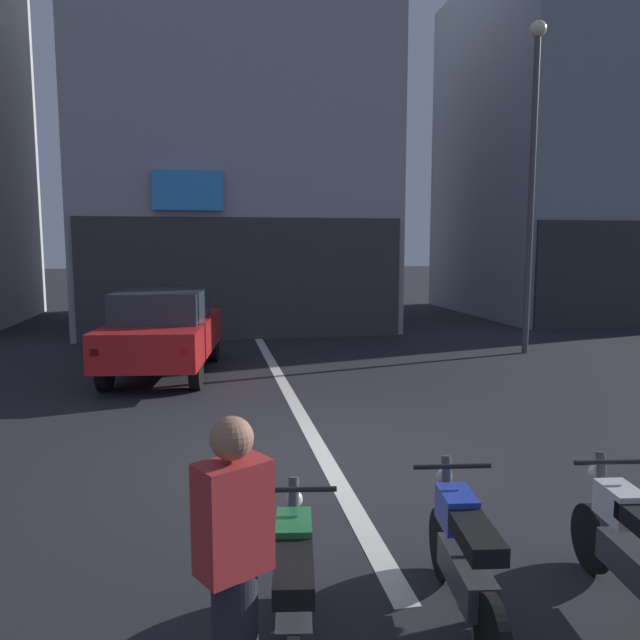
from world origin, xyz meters
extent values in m
plane|color=#232328|center=(0.00, 0.00, 0.00)|extent=(120.00, 120.00, 0.00)
cube|color=silver|center=(0.00, 6.00, 0.00)|extent=(0.20, 18.00, 0.01)
cube|color=#9E9EA3|center=(-0.36, 13.68, 6.44)|extent=(8.82, 8.51, 12.88)
cube|color=#373739|center=(-0.36, 9.38, 1.60)|extent=(8.46, 0.10, 3.20)
cube|color=#3399F2|center=(-1.74, 9.31, 3.86)|extent=(1.76, 0.16, 0.99)
cube|color=gray|center=(12.14, 13.68, 5.83)|extent=(8.45, 8.17, 11.66)
cylinder|color=black|center=(-2.75, 6.59, 0.32)|extent=(0.26, 0.66, 0.64)
cylinder|color=black|center=(-1.21, 6.39, 0.32)|extent=(0.26, 0.66, 0.64)
cylinder|color=black|center=(-3.08, 4.01, 0.32)|extent=(0.26, 0.66, 0.64)
cylinder|color=black|center=(-1.54, 3.81, 0.32)|extent=(0.26, 0.66, 0.64)
cube|color=red|center=(-2.14, 5.20, 0.75)|extent=(2.27, 4.29, 0.66)
cube|color=#2D3842|center=(-2.16, 5.05, 1.36)|extent=(1.79, 2.15, 0.56)
cube|color=red|center=(-3.10, 3.29, 0.80)|extent=(0.15, 0.08, 0.12)
cube|color=red|center=(-1.70, 3.11, 0.80)|extent=(0.15, 0.08, 0.12)
cylinder|color=#47474C|center=(5.91, 6.12, 3.49)|extent=(0.14, 0.14, 6.99)
sphere|color=beige|center=(5.91, 6.12, 7.17)|extent=(0.36, 0.36, 0.36)
cylinder|color=black|center=(-0.78, -2.85, 0.26)|extent=(0.14, 0.52, 0.52)
cube|color=#38383D|center=(-0.87, -3.47, 0.37)|extent=(0.30, 0.76, 0.22)
cube|color=black|center=(-0.89, -3.62, 0.72)|extent=(0.30, 0.63, 0.12)
cube|color=#1E7238|center=(-0.83, -3.21, 0.70)|extent=(0.27, 0.39, 0.24)
cylinder|color=#4C4C51|center=(-0.80, -3.00, 0.63)|extent=(0.10, 0.24, 0.70)
cylinder|color=black|center=(-0.81, -3.08, 0.95)|extent=(0.55, 0.11, 0.04)
sphere|color=silver|center=(-0.78, -2.87, 0.80)|extent=(0.12, 0.12, 0.12)
cylinder|color=black|center=(0.38, -2.65, 0.26)|extent=(0.13, 0.52, 0.52)
cube|color=#38383D|center=(0.30, -3.27, 0.37)|extent=(0.29, 0.76, 0.22)
cube|color=black|center=(0.28, -3.42, 0.72)|extent=(0.29, 0.62, 0.12)
cube|color=#233DB7|center=(0.33, -3.01, 0.70)|extent=(0.26, 0.38, 0.24)
cylinder|color=#4C4C51|center=(0.36, -2.80, 0.63)|extent=(0.10, 0.24, 0.70)
cylinder|color=black|center=(0.35, -2.88, 0.95)|extent=(0.55, 0.11, 0.04)
sphere|color=silver|center=(0.37, -2.67, 0.80)|extent=(0.12, 0.12, 0.12)
cylinder|color=black|center=(1.54, -2.78, 0.26)|extent=(0.13, 0.52, 0.52)
cube|color=#38383D|center=(1.46, -3.40, 0.37)|extent=(0.29, 0.76, 0.22)
cube|color=silver|center=(1.49, -3.14, 0.70)|extent=(0.26, 0.38, 0.24)
cylinder|color=#4C4C51|center=(1.52, -2.92, 0.63)|extent=(0.10, 0.24, 0.70)
cylinder|color=black|center=(1.51, -3.00, 0.95)|extent=(0.55, 0.10, 0.04)
sphere|color=silver|center=(1.54, -2.80, 0.80)|extent=(0.12, 0.12, 0.12)
cube|color=#B22D2D|center=(-1.22, -3.84, 1.15)|extent=(0.42, 0.37, 0.58)
sphere|color=#9E7051|center=(-1.22, -3.84, 1.56)|extent=(0.22, 0.22, 0.22)
camera|label=1|loc=(-1.33, -6.79, 2.51)|focal=34.37mm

